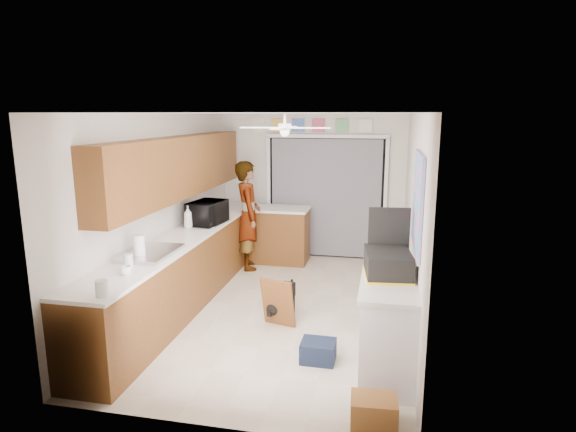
{
  "coord_description": "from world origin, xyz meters",
  "views": [
    {
      "loc": [
        1.27,
        -5.77,
        2.49
      ],
      "look_at": [
        0.0,
        0.4,
        1.15
      ],
      "focal_mm": 30.0,
      "sensor_mm": 36.0,
      "label": 1
    }
  ],
  "objects_px": {
    "man": "(248,215)",
    "dog": "(283,299)",
    "cup": "(126,270)",
    "cardboard_box": "(374,411)",
    "microwave": "(207,213)",
    "navy_crate": "(318,351)",
    "soap_bottle": "(188,217)",
    "paper_towel_roll": "(139,247)",
    "suitcase": "(388,263)"
  },
  "relations": [
    {
      "from": "soap_bottle",
      "to": "dog",
      "type": "relative_size",
      "value": 0.57
    },
    {
      "from": "paper_towel_roll",
      "to": "dog",
      "type": "relative_size",
      "value": 0.47
    },
    {
      "from": "soap_bottle",
      "to": "navy_crate",
      "type": "xyz_separation_m",
      "value": [
        2.06,
        -1.59,
        -0.99
      ]
    },
    {
      "from": "man",
      "to": "dog",
      "type": "height_order",
      "value": "man"
    },
    {
      "from": "soap_bottle",
      "to": "man",
      "type": "relative_size",
      "value": 0.18
    },
    {
      "from": "soap_bottle",
      "to": "paper_towel_roll",
      "type": "bearing_deg",
      "value": -87.69
    },
    {
      "from": "cardboard_box",
      "to": "dog",
      "type": "bearing_deg",
      "value": 120.84
    },
    {
      "from": "paper_towel_roll",
      "to": "man",
      "type": "bearing_deg",
      "value": 80.71
    },
    {
      "from": "microwave",
      "to": "man",
      "type": "relative_size",
      "value": 0.34
    },
    {
      "from": "navy_crate",
      "to": "dog",
      "type": "height_order",
      "value": "dog"
    },
    {
      "from": "navy_crate",
      "to": "dog",
      "type": "xyz_separation_m",
      "value": [
        -0.59,
        1.04,
        0.11
      ]
    },
    {
      "from": "suitcase",
      "to": "microwave",
      "type": "bearing_deg",
      "value": 138.08
    },
    {
      "from": "cardboard_box",
      "to": "cup",
      "type": "bearing_deg",
      "value": 168.01
    },
    {
      "from": "suitcase",
      "to": "dog",
      "type": "relative_size",
      "value": 1.02
    },
    {
      "from": "soap_bottle",
      "to": "microwave",
      "type": "bearing_deg",
      "value": 57.67
    },
    {
      "from": "soap_bottle",
      "to": "suitcase",
      "type": "xyz_separation_m",
      "value": [
        2.72,
        -1.5,
        -0.04
      ]
    },
    {
      "from": "dog",
      "to": "microwave",
      "type": "bearing_deg",
      "value": 160.55
    },
    {
      "from": "navy_crate",
      "to": "paper_towel_roll",
      "type": "bearing_deg",
      "value": 176.44
    },
    {
      "from": "cardboard_box",
      "to": "man",
      "type": "height_order",
      "value": "man"
    },
    {
      "from": "suitcase",
      "to": "man",
      "type": "xyz_separation_m",
      "value": [
        -2.22,
        2.73,
        -0.18
      ]
    },
    {
      "from": "suitcase",
      "to": "navy_crate",
      "type": "xyz_separation_m",
      "value": [
        -0.66,
        -0.09,
        -0.96
      ]
    },
    {
      "from": "soap_bottle",
      "to": "cardboard_box",
      "type": "bearing_deg",
      "value": -43.63
    },
    {
      "from": "paper_towel_roll",
      "to": "suitcase",
      "type": "distance_m",
      "value": 2.66
    },
    {
      "from": "cup",
      "to": "navy_crate",
      "type": "relative_size",
      "value": 0.32
    },
    {
      "from": "suitcase",
      "to": "paper_towel_roll",
      "type": "bearing_deg",
      "value": 172.34
    },
    {
      "from": "cup",
      "to": "cardboard_box",
      "type": "xyz_separation_m",
      "value": [
        2.45,
        -0.52,
        -0.87
      ]
    },
    {
      "from": "soap_bottle",
      "to": "paper_towel_roll",
      "type": "height_order",
      "value": "soap_bottle"
    },
    {
      "from": "cardboard_box",
      "to": "suitcase",
      "type": "bearing_deg",
      "value": 86.08
    },
    {
      "from": "cardboard_box",
      "to": "man",
      "type": "bearing_deg",
      "value": 119.83
    },
    {
      "from": "cup",
      "to": "cardboard_box",
      "type": "bearing_deg",
      "value": -11.99
    },
    {
      "from": "navy_crate",
      "to": "cup",
      "type": "bearing_deg",
      "value": -167.56
    },
    {
      "from": "cardboard_box",
      "to": "dog",
      "type": "height_order",
      "value": "dog"
    },
    {
      "from": "soap_bottle",
      "to": "man",
      "type": "xyz_separation_m",
      "value": [
        0.5,
        1.22,
        -0.22
      ]
    },
    {
      "from": "paper_towel_roll",
      "to": "microwave",
      "type": "bearing_deg",
      "value": 86.17
    },
    {
      "from": "man",
      "to": "cardboard_box",
      "type": "bearing_deg",
      "value": -172.82
    },
    {
      "from": "microwave",
      "to": "suitcase",
      "type": "distance_m",
      "value": 3.11
    },
    {
      "from": "man",
      "to": "dog",
      "type": "relative_size",
      "value": 3.17
    },
    {
      "from": "paper_towel_roll",
      "to": "dog",
      "type": "bearing_deg",
      "value": 33.12
    },
    {
      "from": "cup",
      "to": "paper_towel_roll",
      "type": "xyz_separation_m",
      "value": [
        -0.14,
        0.54,
        0.09
      ]
    },
    {
      "from": "microwave",
      "to": "navy_crate",
      "type": "bearing_deg",
      "value": -127.26
    },
    {
      "from": "navy_crate",
      "to": "man",
      "type": "xyz_separation_m",
      "value": [
        -1.56,
        2.82,
        0.77
      ]
    },
    {
      "from": "microwave",
      "to": "cardboard_box",
      "type": "distance_m",
      "value": 3.87
    },
    {
      "from": "navy_crate",
      "to": "dog",
      "type": "distance_m",
      "value": 1.2
    },
    {
      "from": "cup",
      "to": "cardboard_box",
      "type": "distance_m",
      "value": 2.65
    },
    {
      "from": "soap_bottle",
      "to": "cardboard_box",
      "type": "height_order",
      "value": "soap_bottle"
    },
    {
      "from": "soap_bottle",
      "to": "cup",
      "type": "relative_size",
      "value": 2.83
    },
    {
      "from": "paper_towel_roll",
      "to": "navy_crate",
      "type": "bearing_deg",
      "value": -3.56
    },
    {
      "from": "microwave",
      "to": "paper_towel_roll",
      "type": "xyz_separation_m",
      "value": [
        -0.12,
        -1.75,
        -0.03
      ]
    },
    {
      "from": "cardboard_box",
      "to": "navy_crate",
      "type": "relative_size",
      "value": 1.07
    },
    {
      "from": "paper_towel_roll",
      "to": "navy_crate",
      "type": "distance_m",
      "value": 2.22
    }
  ]
}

